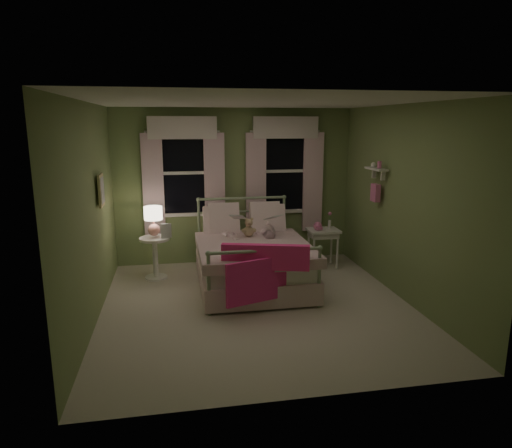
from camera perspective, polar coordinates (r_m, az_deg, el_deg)
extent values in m
plane|color=beige|center=(6.09, 0.15, -10.21)|extent=(4.20, 4.20, 0.00)
plane|color=white|center=(5.63, 0.17, 15.03)|extent=(4.20, 4.20, 0.00)
plane|color=#799459|center=(7.77, -2.66, 4.70)|extent=(4.00, 0.00, 4.00)
plane|color=#799459|center=(3.73, 6.03, -3.96)|extent=(4.00, 0.00, 4.00)
plane|color=#799459|center=(5.71, -19.99, 1.13)|extent=(0.00, 4.20, 4.20)
plane|color=#799459|center=(6.38, 18.12, 2.40)|extent=(0.00, 4.20, 4.20)
cube|color=white|center=(6.70, -0.49, -4.27)|extent=(1.44, 1.94, 0.26)
cube|color=white|center=(6.77, -0.49, -6.21)|extent=(1.54, 2.02, 0.30)
cube|color=white|center=(6.50, -0.27, -3.12)|extent=(1.58, 1.75, 0.14)
cylinder|color=#9EB793|center=(6.66, -6.38, -5.53)|extent=(0.04, 1.90, 0.04)
cylinder|color=#9EB793|center=(6.88, 5.21, -4.91)|extent=(0.04, 1.90, 0.04)
cylinder|color=#9EB793|center=(7.51, -7.11, -1.28)|extent=(0.04, 0.04, 1.15)
cylinder|color=#9EB793|center=(7.72, 3.48, -0.84)|extent=(0.04, 0.04, 1.15)
sphere|color=#9EB793|center=(7.40, -7.22, 3.05)|extent=(0.07, 0.07, 0.07)
sphere|color=#9EB793|center=(7.60, 3.54, 3.38)|extent=(0.07, 0.07, 0.07)
cylinder|color=#9EB793|center=(7.47, -1.77, 3.23)|extent=(1.42, 0.04, 0.04)
cylinder|color=#9EB793|center=(7.51, -1.76, 1.57)|extent=(1.38, 0.03, 0.03)
cylinder|color=#9EB793|center=(5.71, -5.91, -7.57)|extent=(0.04, 0.04, 0.80)
cylinder|color=#9EB793|center=(5.97, 7.90, -6.70)|extent=(0.04, 0.04, 0.80)
sphere|color=#9EB793|center=(5.58, -6.00, -3.71)|extent=(0.07, 0.07, 0.07)
sphere|color=#9EB793|center=(5.85, 8.01, -3.00)|extent=(0.07, 0.07, 0.07)
cylinder|color=#9EB793|center=(5.68, 1.17, -3.37)|extent=(1.42, 0.04, 0.04)
cube|color=white|center=(7.22, -4.41, 0.06)|extent=(0.55, 0.32, 0.57)
cube|color=white|center=(7.34, 1.50, 0.29)|extent=(0.55, 0.32, 0.57)
cube|color=white|center=(7.21, -4.03, 0.69)|extent=(0.48, 0.30, 0.51)
cube|color=white|center=(7.31, 1.12, 0.88)|extent=(0.48, 0.30, 0.51)
cube|color=#FF3186|center=(5.70, 1.17, -4.14)|extent=(1.09, 0.38, 0.32)
cube|color=#F5308B|center=(5.72, 1.30, -6.94)|extent=(1.06, 0.38, 0.55)
imported|color=#F7D1DD|center=(6.97, -3.40, 0.61)|extent=(0.29, 0.22, 0.70)
imported|color=#F7D1DD|center=(7.05, 1.12, 1.00)|extent=(0.37, 0.29, 0.75)
imported|color=beige|center=(6.71, -3.15, 0.54)|extent=(0.23, 0.18, 0.26)
imported|color=beige|center=(6.81, 1.54, 0.37)|extent=(0.23, 0.19, 0.26)
sphere|color=tan|center=(6.90, -0.92, -0.93)|extent=(0.16, 0.16, 0.16)
sphere|color=tan|center=(6.85, -0.90, 0.17)|extent=(0.12, 0.12, 0.12)
sphere|color=tan|center=(6.83, -1.27, 0.61)|extent=(0.04, 0.04, 0.04)
sphere|color=tan|center=(6.84, -0.53, 0.63)|extent=(0.04, 0.04, 0.04)
sphere|color=tan|center=(6.85, -1.54, -0.85)|extent=(0.06, 0.06, 0.06)
sphere|color=tan|center=(6.88, -0.22, -0.80)|extent=(0.06, 0.06, 0.06)
sphere|color=#8C6B51|center=(6.79, -0.82, 0.03)|extent=(0.04, 0.04, 0.04)
cylinder|color=white|center=(7.11, -12.59, -1.82)|extent=(0.46, 0.46, 0.04)
cylinder|color=white|center=(7.19, -12.47, -4.21)|extent=(0.08, 0.08, 0.60)
cylinder|color=white|center=(7.28, -12.36, -6.51)|extent=(0.34, 0.34, 0.03)
sphere|color=pink|center=(7.08, -12.64, -0.72)|extent=(0.18, 0.18, 0.18)
cylinder|color=pink|center=(7.05, -12.69, 0.23)|extent=(0.03, 0.03, 0.11)
cylinder|color=#FFEAC6|center=(7.02, -12.74, 1.34)|extent=(0.27, 0.27, 0.20)
imported|color=beige|center=(7.02, -11.80, -1.72)|extent=(0.19, 0.24, 0.02)
cube|color=white|center=(7.56, 8.42, -0.81)|extent=(0.50, 0.40, 0.04)
cube|color=white|center=(7.57, 8.40, -1.33)|extent=(0.44, 0.34, 0.08)
cylinder|color=white|center=(7.44, 7.25, -3.54)|extent=(0.04, 0.04, 0.60)
cylinder|color=white|center=(7.56, 10.14, -3.36)|extent=(0.04, 0.04, 0.60)
cylinder|color=white|center=(7.71, 6.58, -2.94)|extent=(0.04, 0.04, 0.60)
cylinder|color=white|center=(7.84, 9.38, -2.78)|extent=(0.04, 0.04, 0.60)
sphere|color=pink|center=(7.51, 7.72, -0.25)|extent=(0.14, 0.14, 0.14)
cube|color=pink|center=(7.43, 7.92, -0.55)|extent=(0.11, 0.06, 0.04)
cylinder|color=white|center=(7.62, 9.18, -0.03)|extent=(0.05, 0.05, 0.14)
cylinder|color=#4C7F3F|center=(7.60, 9.21, 0.78)|extent=(0.01, 0.01, 0.12)
sphere|color=pink|center=(7.58, 9.22, 1.30)|extent=(0.06, 0.06, 0.06)
cube|color=black|center=(7.66, -9.02, 6.34)|extent=(0.76, 0.02, 1.35)
cube|color=white|center=(7.59, -9.20, 11.58)|extent=(0.84, 0.05, 0.06)
cube|color=white|center=(7.74, -8.84, 1.16)|extent=(0.84, 0.05, 0.06)
cube|color=white|center=(7.64, -12.03, 6.20)|extent=(0.06, 0.05, 1.40)
cube|color=white|center=(7.66, -6.00, 6.42)|extent=(0.06, 0.05, 1.40)
cube|color=white|center=(7.64, -9.02, 6.32)|extent=(0.76, 0.04, 0.05)
cube|color=silver|center=(7.62, -12.73, 4.64)|extent=(0.34, 0.06, 1.70)
cube|color=silver|center=(7.64, -5.19, 4.92)|extent=(0.34, 0.06, 1.70)
cube|color=white|center=(7.53, -9.20, 11.80)|extent=(1.10, 0.08, 0.36)
cylinder|color=white|center=(7.57, -9.19, 11.35)|extent=(1.20, 0.03, 0.03)
cube|color=black|center=(7.88, 3.51, 6.64)|extent=(0.76, 0.02, 1.35)
cube|color=white|center=(7.82, 3.62, 11.73)|extent=(0.84, 0.05, 0.06)
cube|color=white|center=(7.96, 3.48, 1.60)|extent=(0.84, 0.05, 0.06)
cube|color=white|center=(7.77, 0.67, 6.58)|extent=(0.06, 0.05, 1.40)
cube|color=white|center=(7.96, 6.36, 6.65)|extent=(0.06, 0.05, 1.40)
cube|color=white|center=(7.86, 3.55, 6.62)|extent=(0.76, 0.04, 0.05)
cube|color=white|center=(7.74, 0.00, 5.06)|extent=(0.34, 0.06, 1.70)
cube|color=white|center=(7.97, 7.11, 5.19)|extent=(0.34, 0.06, 1.70)
cube|color=white|center=(7.76, 3.74, 11.94)|extent=(1.10, 0.08, 0.36)
cylinder|color=white|center=(7.80, 3.66, 11.51)|extent=(1.20, 0.03, 0.03)
cube|color=white|center=(6.90, 14.79, 6.67)|extent=(0.15, 0.50, 0.03)
cube|color=white|center=(6.79, 15.59, 5.86)|extent=(0.06, 0.03, 0.14)
cube|color=white|center=(7.06, 14.54, 6.16)|extent=(0.06, 0.03, 0.14)
cylinder|color=pink|center=(6.81, 15.18, 7.17)|extent=(0.06, 0.06, 0.10)
sphere|color=white|center=(6.99, 14.47, 7.17)|extent=(0.08, 0.08, 0.08)
cube|color=pink|center=(6.95, 14.71, 3.80)|extent=(0.08, 0.18, 0.26)
cube|color=beige|center=(6.26, -18.79, 4.01)|extent=(0.03, 0.32, 0.42)
cube|color=silver|center=(6.25, -18.66, 4.02)|extent=(0.01, 0.25, 0.34)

